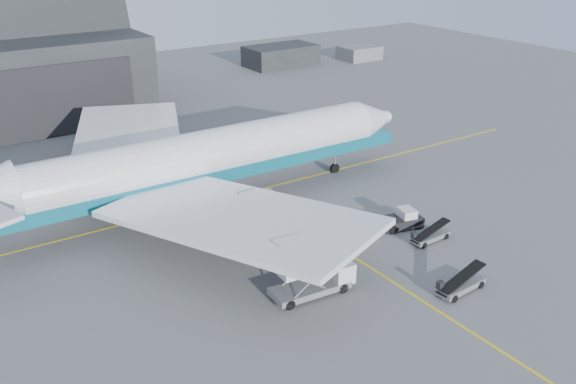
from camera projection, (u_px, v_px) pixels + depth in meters
ground at (371, 268)px, 54.48m from camera, size 200.00×200.00×0.00m
taxi_lines at (288, 215)px, 64.15m from camera, size 80.00×42.12×0.02m
distant_bldg_a at (281, 66)px, 128.88m from camera, size 14.00×8.00×4.00m
distant_bldg_b at (359, 59)px, 134.52m from camera, size 8.00×6.00×2.80m
airliner at (193, 161)px, 63.84m from camera, size 52.59×50.99×18.46m
catering_truck at (309, 268)px, 49.82m from camera, size 6.93×3.06×4.64m
pushback_tug at (402, 220)px, 61.55m from camera, size 4.41×3.12×1.86m
belt_loader_a at (460, 285)px, 50.95m from camera, size 4.95×2.02×1.86m
belt_loader_b at (430, 236)px, 58.93m from camera, size 4.36×1.69×1.65m
traffic_cone at (331, 261)px, 55.28m from camera, size 0.32×0.32×0.46m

